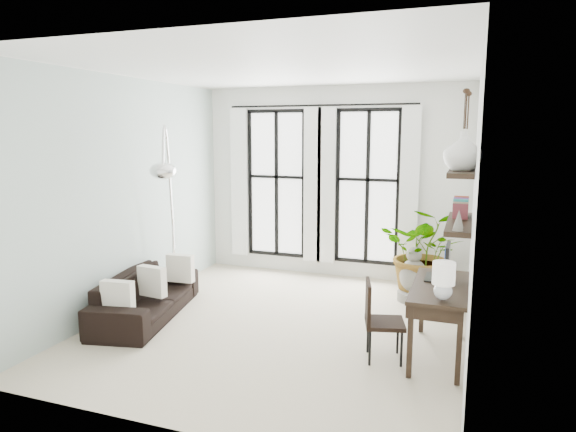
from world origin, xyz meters
The scene contains 16 objects.
floor centered at (0.00, 0.00, 0.00)m, with size 5.00×5.00×0.00m, color beige.
ceiling centered at (0.00, 0.00, 3.20)m, with size 5.00×5.00×0.00m, color white.
wall_left centered at (-2.25, 0.00, 1.60)m, with size 5.00×5.00×0.00m, color #AABEB7.
wall_right centered at (2.25, 0.00, 1.60)m, with size 5.00×5.00×0.00m, color white.
wall_back centered at (0.00, 2.50, 1.60)m, with size 4.50×4.50×0.00m, color white.
windows centered at (-0.20, 2.43, 1.56)m, with size 3.26×0.13×2.65m.
wall_shelves centered at (2.11, -0.24, 1.73)m, with size 0.25×1.30×0.60m.
sofa centered at (-1.80, -0.32, 0.29)m, with size 2.01×0.79×0.59m, color black.
throw_pillows centered at (-1.70, -0.32, 0.50)m, with size 0.40×1.52×0.40m.
plant centered at (1.62, 1.78, 0.69)m, with size 1.24×1.08×1.38m, color #2D7228.
desk centered at (1.94, -0.32, 0.75)m, with size 0.58×1.37×1.20m.
desk_chair centered at (1.33, -0.58, 0.50)m, with size 0.50×0.50×0.87m.
arc_lamp centered at (-1.70, 0.12, 1.94)m, with size 0.76×1.16×2.54m.
buddha centered at (1.48, 1.56, 0.34)m, with size 0.45×0.45×0.80m.
vase_a centered at (2.11, -0.52, 2.27)m, with size 0.37×0.37×0.38m, color white.
vase_b centered at (2.11, -0.12, 2.27)m, with size 0.37×0.37×0.38m, color white.
Camera 1 is at (2.21, -5.87, 2.46)m, focal length 32.00 mm.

